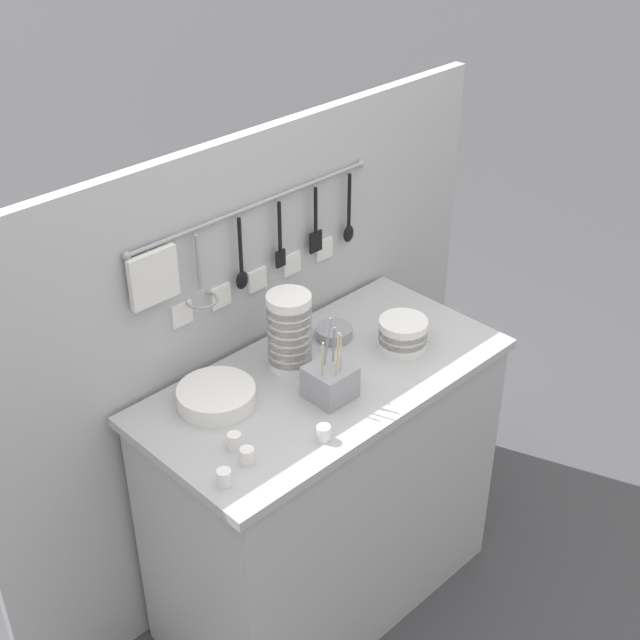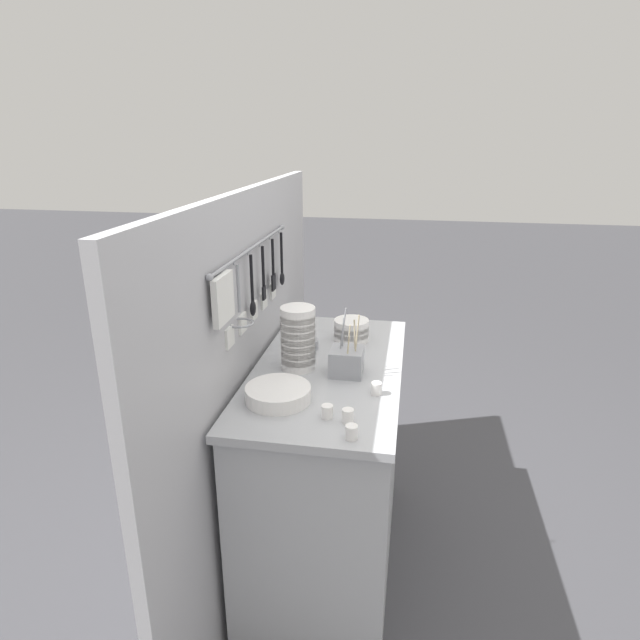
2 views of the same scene
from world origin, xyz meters
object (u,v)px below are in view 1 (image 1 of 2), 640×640
(bowl_stack_nested_right, at_px, (403,334))
(cutlery_caddy, at_px, (330,382))
(bowl_stack_back_corner, at_px, (289,332))
(cup_by_caddy, at_px, (224,477))
(plate_stack, at_px, (216,396))
(cup_edge_near, at_px, (247,456))
(cup_edge_far, at_px, (324,433))
(steel_mixing_bowl, at_px, (334,333))
(cup_beside_plates, at_px, (234,441))

(bowl_stack_nested_right, distance_m, cutlery_caddy, 0.35)
(bowl_stack_back_corner, distance_m, cup_by_caddy, 0.55)
(plate_stack, height_order, cup_edge_near, plate_stack)
(plate_stack, relative_size, cup_edge_far, 5.10)
(cutlery_caddy, height_order, cup_edge_far, cutlery_caddy)
(plate_stack, xyz_separation_m, cup_by_caddy, (-0.20, -0.28, -0.00))
(cup_by_caddy, distance_m, cup_edge_near, 0.10)
(bowl_stack_nested_right, relative_size, cup_by_caddy, 3.44)
(steel_mixing_bowl, relative_size, cup_edge_far, 2.65)
(cutlery_caddy, xyz_separation_m, cup_edge_near, (-0.36, -0.05, -0.03))
(plate_stack, height_order, steel_mixing_bowl, plate_stack)
(cutlery_caddy, bearing_deg, bowl_stack_nested_right, 3.84)
(cup_edge_near, height_order, cup_beside_plates, same)
(plate_stack, bearing_deg, bowl_stack_nested_right, -16.80)
(plate_stack, relative_size, steel_mixing_bowl, 1.92)
(plate_stack, height_order, cup_edge_far, plate_stack)
(bowl_stack_back_corner, height_order, cup_edge_far, bowl_stack_back_corner)
(steel_mixing_bowl, height_order, cup_edge_far, cup_edge_far)
(bowl_stack_nested_right, bearing_deg, cup_by_caddy, -173.10)
(plate_stack, bearing_deg, cup_beside_plates, -115.40)
(steel_mixing_bowl, distance_m, cup_beside_plates, 0.60)
(bowl_stack_nested_right, xyz_separation_m, cup_edge_near, (-0.70, -0.07, -0.03))
(bowl_stack_nested_right, relative_size, cup_edge_near, 3.44)
(steel_mixing_bowl, height_order, cup_beside_plates, cup_beside_plates)
(bowl_stack_back_corner, relative_size, cup_edge_near, 5.61)
(bowl_stack_nested_right, xyz_separation_m, cup_beside_plates, (-0.69, -0.00, -0.03))
(steel_mixing_bowl, bearing_deg, cup_edge_near, -156.01)
(cup_beside_plates, bearing_deg, cup_by_caddy, -140.14)
(plate_stack, bearing_deg, cup_edge_near, -111.89)
(bowl_stack_back_corner, xyz_separation_m, cup_edge_far, (-0.17, -0.32, -0.10))
(bowl_stack_back_corner, distance_m, cutlery_caddy, 0.21)
(plate_stack, relative_size, cutlery_caddy, 0.86)
(cup_edge_far, bearing_deg, cup_by_caddy, 170.32)
(bowl_stack_nested_right, bearing_deg, plate_stack, 163.20)
(steel_mixing_bowl, relative_size, cup_beside_plates, 2.65)
(steel_mixing_bowl, height_order, cup_by_caddy, cup_by_caddy)
(bowl_stack_back_corner, distance_m, bowl_stack_nested_right, 0.37)
(bowl_stack_nested_right, relative_size, plate_stack, 0.67)
(cup_beside_plates, bearing_deg, cup_edge_near, -101.66)
(steel_mixing_bowl, relative_size, cup_by_caddy, 2.65)
(bowl_stack_back_corner, relative_size, cup_edge_far, 5.61)
(cutlery_caddy, bearing_deg, cup_edge_near, -171.96)
(cup_beside_plates, bearing_deg, steel_mixing_bowl, 18.52)
(cup_by_caddy, height_order, cup_beside_plates, same)
(bowl_stack_back_corner, height_order, bowl_stack_nested_right, bowl_stack_back_corner)
(bowl_stack_nested_right, height_order, plate_stack, bowl_stack_nested_right)
(bowl_stack_nested_right, xyz_separation_m, cutlery_caddy, (-0.35, -0.02, 0.00))
(cup_beside_plates, xyz_separation_m, cup_edge_far, (0.19, -0.14, 0.00))
(cutlery_caddy, relative_size, cup_beside_plates, 5.90)
(cup_edge_near, xyz_separation_m, cup_beside_plates, (0.01, 0.07, 0.00))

